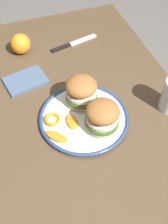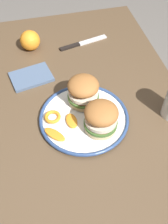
{
  "view_description": "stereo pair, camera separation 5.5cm",
  "coord_description": "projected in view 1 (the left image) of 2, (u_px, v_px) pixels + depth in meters",
  "views": [
    {
      "loc": [
        0.61,
        -0.16,
        1.5
      ],
      "look_at": [
        0.07,
        0.02,
        0.81
      ],
      "focal_mm": 43.75,
      "sensor_mm": 36.0,
      "label": 1
    },
    {
      "loc": [
        0.62,
        -0.11,
        1.5
      ],
      "look_at": [
        0.07,
        0.02,
        0.81
      ],
      "focal_mm": 43.75,
      "sensor_mm": 36.0,
      "label": 2
    }
  ],
  "objects": [
    {
      "name": "orange_peel_strip_long",
      "position": [
        72.0,
        122.0,
        0.89
      ],
      "size": [
        0.07,
        0.04,
        0.01
      ],
      "color": "orange",
      "rests_on": "dinner_plate"
    },
    {
      "name": "orange_peel_curled",
      "position": [
        53.0,
        119.0,
        0.89
      ],
      "size": [
        0.08,
        0.08,
        0.01
      ],
      "color": "orange",
      "rests_on": "dinner_plate"
    },
    {
      "name": "ground_plane",
      "position": [
        76.0,
        193.0,
        1.56
      ],
      "size": [
        8.0,
        8.0,
        0.0
      ],
      "primitive_type": "plane",
      "color": "slate"
    },
    {
      "name": "dinner_plate",
      "position": [
        84.0,
        118.0,
        0.91
      ],
      "size": [
        0.3,
        0.3,
        0.02
      ],
      "color": "white",
      "rests_on": "dining_table"
    },
    {
      "name": "whole_orange",
      "position": [
        21.0,
        44.0,
        1.12
      ],
      "size": [
        0.08,
        0.08,
        0.08
      ],
      "primitive_type": "sphere",
      "color": "orange",
      "rests_on": "dining_table"
    },
    {
      "name": "dining_table",
      "position": [
        72.0,
        126.0,
        1.05
      ],
      "size": [
        1.16,
        0.81,
        0.77
      ],
      "color": "brown",
      "rests_on": "ground"
    },
    {
      "name": "orange_peel_strip_short",
      "position": [
        57.0,
        137.0,
        0.85
      ],
      "size": [
        0.08,
        0.07,
        0.01
      ],
      "color": "orange",
      "rests_on": "dinner_plate"
    },
    {
      "name": "table_knife",
      "position": [
        71.0,
        44.0,
        1.18
      ],
      "size": [
        0.07,
        0.22,
        0.01
      ],
      "color": "silver",
      "rests_on": "dining_table"
    },
    {
      "name": "folded_napkin",
      "position": [
        26.0,
        81.0,
        1.03
      ],
      "size": [
        0.14,
        0.17,
        0.01
      ],
      "primitive_type": "cube",
      "rotation": [
        0.0,
        0.0,
        1.78
      ],
      "color": "slate",
      "rests_on": "dining_table"
    },
    {
      "name": "sandwich_half_right",
      "position": [
        102.0,
        116.0,
        0.84
      ],
      "size": [
        0.14,
        0.14,
        0.1
      ],
      "color": "beige",
      "rests_on": "dinner_plate"
    },
    {
      "name": "sandwich_half_left",
      "position": [
        81.0,
        91.0,
        0.91
      ],
      "size": [
        0.13,
        0.13,
        0.1
      ],
      "color": "beige",
      "rests_on": "dinner_plate"
    }
  ]
}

